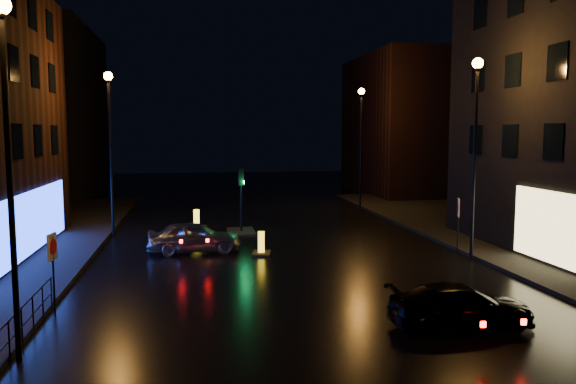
{
  "coord_description": "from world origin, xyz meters",
  "views": [
    {
      "loc": [
        -3.67,
        -15.58,
        5.36
      ],
      "look_at": [
        0.32,
        8.06,
        2.8
      ],
      "focal_mm": 35.0,
      "sensor_mm": 36.0,
      "label": 1
    }
  ],
  "objects_px": {
    "bollard_near": "(261,249)",
    "traffic_signal": "(241,224)",
    "dark_sedan": "(461,306)",
    "bollard_far": "(197,224)",
    "road_sign_right": "(458,212)",
    "road_sign_left": "(53,254)",
    "silver_hatchback": "(194,237)"
  },
  "relations": [
    {
      "from": "bollard_near",
      "to": "traffic_signal",
      "type": "bearing_deg",
      "value": 105.33
    },
    {
      "from": "traffic_signal",
      "to": "dark_sedan",
      "type": "bearing_deg",
      "value": -72.96
    },
    {
      "from": "bollard_far",
      "to": "road_sign_right",
      "type": "height_order",
      "value": "road_sign_right"
    },
    {
      "from": "bollard_near",
      "to": "bollard_far",
      "type": "relative_size",
      "value": 0.92
    },
    {
      "from": "dark_sedan",
      "to": "road_sign_right",
      "type": "distance_m",
      "value": 10.06
    },
    {
      "from": "road_sign_left",
      "to": "road_sign_right",
      "type": "bearing_deg",
      "value": 30.42
    },
    {
      "from": "traffic_signal",
      "to": "bollard_far",
      "type": "xyz_separation_m",
      "value": [
        -2.35,
        1.88,
        -0.27
      ]
    },
    {
      "from": "bollard_far",
      "to": "road_sign_right",
      "type": "xyz_separation_m",
      "value": [
        11.45,
        -8.41,
        1.59
      ]
    },
    {
      "from": "silver_hatchback",
      "to": "bollard_near",
      "type": "distance_m",
      "value": 3.09
    },
    {
      "from": "bollard_near",
      "to": "bollard_far",
      "type": "xyz_separation_m",
      "value": [
        -2.76,
        7.33,
        0.01
      ]
    },
    {
      "from": "bollard_far",
      "to": "road_sign_left",
      "type": "height_order",
      "value": "road_sign_left"
    },
    {
      "from": "bollard_near",
      "to": "road_sign_right",
      "type": "height_order",
      "value": "road_sign_right"
    },
    {
      "from": "traffic_signal",
      "to": "road_sign_left",
      "type": "distance_m",
      "value": 14.18
    },
    {
      "from": "silver_hatchback",
      "to": "bollard_far",
      "type": "relative_size",
      "value": 2.91
    },
    {
      "from": "traffic_signal",
      "to": "bollard_far",
      "type": "height_order",
      "value": "traffic_signal"
    },
    {
      "from": "bollard_far",
      "to": "road_sign_right",
      "type": "distance_m",
      "value": 14.29
    },
    {
      "from": "dark_sedan",
      "to": "road_sign_right",
      "type": "xyz_separation_m",
      "value": [
        4.34,
        8.99,
        1.23
      ]
    },
    {
      "from": "bollard_near",
      "to": "road_sign_left",
      "type": "height_order",
      "value": "road_sign_left"
    },
    {
      "from": "traffic_signal",
      "to": "road_sign_right",
      "type": "relative_size",
      "value": 1.42
    },
    {
      "from": "dark_sedan",
      "to": "bollard_far",
      "type": "xyz_separation_m",
      "value": [
        -7.11,
        17.4,
        -0.35
      ]
    },
    {
      "from": "traffic_signal",
      "to": "bollard_near",
      "type": "xyz_separation_m",
      "value": [
        0.41,
        -5.45,
        -0.28
      ]
    },
    {
      "from": "road_sign_right",
      "to": "road_sign_left",
      "type": "bearing_deg",
      "value": 41.99
    },
    {
      "from": "traffic_signal",
      "to": "bollard_far",
      "type": "relative_size",
      "value": 2.45
    },
    {
      "from": "road_sign_right",
      "to": "traffic_signal",
      "type": "bearing_deg",
      "value": -14.44
    },
    {
      "from": "bollard_near",
      "to": "bollard_far",
      "type": "height_order",
      "value": "bollard_far"
    },
    {
      "from": "silver_hatchback",
      "to": "bollard_near",
      "type": "height_order",
      "value": "silver_hatchback"
    },
    {
      "from": "traffic_signal",
      "to": "bollard_near",
      "type": "distance_m",
      "value": 5.47
    },
    {
      "from": "dark_sedan",
      "to": "road_sign_right",
      "type": "relative_size",
      "value": 1.66
    },
    {
      "from": "road_sign_left",
      "to": "road_sign_right",
      "type": "relative_size",
      "value": 0.99
    },
    {
      "from": "dark_sedan",
      "to": "road_sign_left",
      "type": "height_order",
      "value": "road_sign_left"
    },
    {
      "from": "bollard_near",
      "to": "road_sign_right",
      "type": "xyz_separation_m",
      "value": [
        8.68,
        -1.08,
        1.6
      ]
    },
    {
      "from": "dark_sedan",
      "to": "silver_hatchback",
      "type": "bearing_deg",
      "value": 33.56
    }
  ]
}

